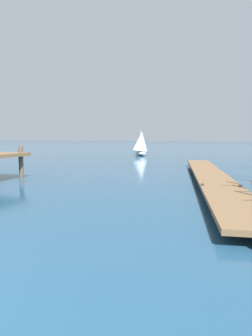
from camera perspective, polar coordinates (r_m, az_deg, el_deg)
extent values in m
cube|color=brown|center=(17.32, 16.28, -1.42)|extent=(3.47, 20.73, 0.16)
cylinder|color=brown|center=(12.30, 18.90, -5.55)|extent=(0.36, 0.36, 0.29)
cylinder|color=brown|center=(17.35, 16.26, -2.16)|extent=(0.36, 0.36, 0.29)
cylinder|color=brown|center=(22.44, 14.82, -0.30)|extent=(0.36, 0.36, 0.29)
cylinder|color=brown|center=(27.57, 13.91, 0.87)|extent=(0.36, 0.36, 0.29)
cube|color=#333338|center=(13.15, 14.81, -3.16)|extent=(0.14, 0.21, 0.08)
cube|color=#333338|center=(13.39, 21.65, -3.23)|extent=(0.14, 0.21, 0.08)
cylinder|color=brown|center=(19.27, -19.94, 1.05)|extent=(0.28, 0.28, 1.98)
ellipsoid|color=silver|center=(41.29, 2.85, 2.92)|extent=(2.82, 4.32, 0.60)
cylinder|color=#B2ADA3|center=(41.33, 2.83, 5.51)|extent=(0.08, 0.08, 3.13)
cone|color=silver|center=(40.99, 2.95, 5.29)|extent=(3.08, 2.95, 2.87)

